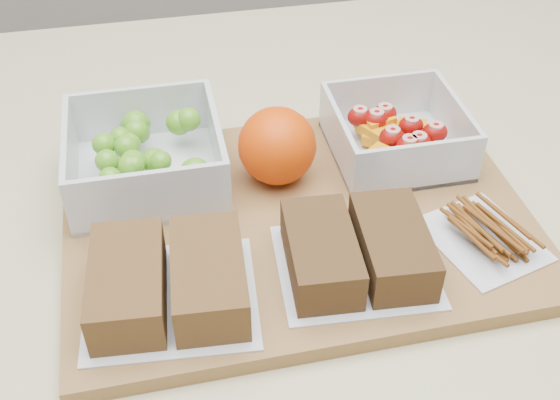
# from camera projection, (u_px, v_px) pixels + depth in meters

# --- Properties ---
(cutting_board) EXTENTS (0.42, 0.30, 0.02)m
(cutting_board) POSITION_uv_depth(u_px,v_px,m) (298.00, 221.00, 0.65)
(cutting_board) COLOR olive
(cutting_board) RESTS_ON counter
(grape_container) EXTENTS (0.14, 0.14, 0.06)m
(grape_container) POSITION_uv_depth(u_px,v_px,m) (147.00, 156.00, 0.67)
(grape_container) COLOR silver
(grape_container) RESTS_ON cutting_board
(fruit_container) EXTENTS (0.13, 0.13, 0.05)m
(fruit_container) POSITION_uv_depth(u_px,v_px,m) (396.00, 136.00, 0.70)
(fruit_container) COLOR silver
(fruit_container) RESTS_ON cutting_board
(orange) EXTENTS (0.07, 0.07, 0.07)m
(orange) POSITION_uv_depth(u_px,v_px,m) (277.00, 146.00, 0.66)
(orange) COLOR #E94605
(orange) RESTS_ON cutting_board
(sandwich_bag_left) EXTENTS (0.15, 0.13, 0.04)m
(sandwich_bag_left) POSITION_uv_depth(u_px,v_px,m) (169.00, 282.00, 0.55)
(sandwich_bag_left) COLOR silver
(sandwich_bag_left) RESTS_ON cutting_board
(sandwich_bag_center) EXTENTS (0.14, 0.12, 0.04)m
(sandwich_bag_center) POSITION_uv_depth(u_px,v_px,m) (357.00, 251.00, 0.58)
(sandwich_bag_center) COLOR silver
(sandwich_bag_center) RESTS_ON cutting_board
(pretzel_bag) EXTENTS (0.11, 0.12, 0.02)m
(pretzel_bag) POSITION_uv_depth(u_px,v_px,m) (484.00, 231.00, 0.61)
(pretzel_bag) COLOR silver
(pretzel_bag) RESTS_ON cutting_board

